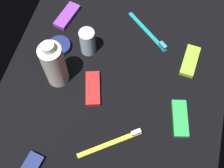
# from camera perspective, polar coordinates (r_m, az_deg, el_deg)

# --- Properties ---
(ground_plane) EXTENTS (0.84, 0.64, 0.01)m
(ground_plane) POSITION_cam_1_polar(r_m,az_deg,el_deg) (0.86, 0.00, -1.05)
(ground_plane) COLOR black
(bodywash_bottle) EXTENTS (0.06, 0.06, 0.17)m
(bodywash_bottle) POSITION_cam_1_polar(r_m,az_deg,el_deg) (0.82, -11.06, 3.69)
(bodywash_bottle) COLOR silver
(bodywash_bottle) RESTS_ON ground_plane
(deodorant_stick) EXTENTS (0.05, 0.05, 0.09)m
(deodorant_stick) POSITION_cam_1_polar(r_m,az_deg,el_deg) (0.89, -4.71, 8.09)
(deodorant_stick) COLOR silver
(deodorant_stick) RESTS_ON ground_plane
(toothbrush_yellow) EXTENTS (0.12, 0.15, 0.02)m
(toothbrush_yellow) POSITION_cam_1_polar(r_m,az_deg,el_deg) (0.80, 0.31, -11.04)
(toothbrush_yellow) COLOR yellow
(toothbrush_yellow) RESTS_ON ground_plane
(toothbrush_teal) EXTENTS (0.12, 0.15, 0.02)m
(toothbrush_teal) POSITION_cam_1_polar(r_m,az_deg,el_deg) (0.95, 7.21, 9.66)
(toothbrush_teal) COLOR teal
(toothbrush_teal) RESTS_ON ground_plane
(snack_bar_purple) EXTENTS (0.11, 0.06, 0.01)m
(snack_bar_purple) POSITION_cam_1_polar(r_m,az_deg,el_deg) (1.00, -8.61, 12.83)
(snack_bar_purple) COLOR purple
(snack_bar_purple) RESTS_ON ground_plane
(snack_bar_red) EXTENTS (0.11, 0.07, 0.01)m
(snack_bar_red) POSITION_cam_1_polar(r_m,az_deg,el_deg) (0.85, -3.70, -0.87)
(snack_bar_red) COLOR red
(snack_bar_red) RESTS_ON ground_plane
(snack_bar_green) EXTENTS (0.11, 0.06, 0.01)m
(snack_bar_green) POSITION_cam_1_polar(r_m,az_deg,el_deg) (0.83, 12.91, -6.47)
(snack_bar_green) COLOR green
(snack_bar_green) RESTS_ON ground_plane
(snack_bar_lime) EXTENTS (0.11, 0.05, 0.01)m
(snack_bar_lime) POSITION_cam_1_polar(r_m,az_deg,el_deg) (0.92, 14.75, 4.30)
(snack_bar_lime) COLOR #8CD133
(snack_bar_lime) RESTS_ON ground_plane
(cream_tin_left) EXTENTS (0.07, 0.07, 0.02)m
(cream_tin_left) POSITION_cam_1_polar(r_m,az_deg,el_deg) (0.93, -10.07, 7.16)
(cream_tin_left) COLOR navy
(cream_tin_left) RESTS_ON ground_plane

